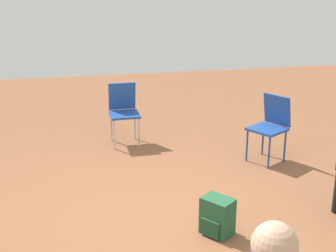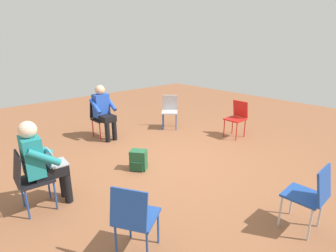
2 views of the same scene
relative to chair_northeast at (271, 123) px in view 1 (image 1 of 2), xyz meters
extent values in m
plane|color=brown|center=(-1.80, -1.35, -0.50)|extent=(14.00, 14.00, 0.00)
cube|color=#1E4799|center=(-0.06, -0.04, -0.06)|extent=(0.55, 0.55, 0.03)
cylinder|color=#1E4799|center=(-0.12, -0.27, -0.29)|extent=(0.02, 0.02, 0.42)
cylinder|color=#1E4799|center=(-0.30, 0.02, -0.29)|extent=(0.02, 0.02, 0.42)
cylinder|color=#1E4799|center=(0.17, -0.10, -0.29)|extent=(0.02, 0.02, 0.42)
cylinder|color=#1E4799|center=(0.00, 0.20, -0.29)|extent=(0.02, 0.02, 0.42)
cube|color=#1E4799|center=(0.10, 0.06, 0.15)|extent=(0.27, 0.37, 0.40)
cube|color=#1E4799|center=(-1.74, 0.97, -0.06)|extent=(0.41, 0.41, 0.03)
cylinder|color=#B7B7BC|center=(-1.57, 0.80, -0.29)|extent=(0.02, 0.02, 0.42)
cylinder|color=#B7B7BC|center=(-1.91, 0.80, -0.29)|extent=(0.02, 0.02, 0.42)
cylinder|color=#B7B7BC|center=(-1.58, 1.14, -0.29)|extent=(0.02, 0.02, 0.42)
cylinder|color=#B7B7BC|center=(-1.92, 1.14, -0.29)|extent=(0.02, 0.02, 0.42)
cube|color=#1E4799|center=(-1.75, 1.16, 0.15)|extent=(0.38, 0.10, 0.40)
sphere|color=#DBAD89|center=(-1.58, -3.49, 0.63)|extent=(0.22, 0.22, 0.22)
cube|color=#235B38|center=(-1.21, -1.58, -0.32)|extent=(0.33, 0.34, 0.36)
cube|color=#1C492C|center=(-1.21, -1.58, -0.40)|extent=(0.32, 0.31, 0.16)
camera|label=1|loc=(-2.46, -5.22, 1.83)|focal=50.00mm
camera|label=2|loc=(1.25, 1.87, 1.67)|focal=28.00mm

